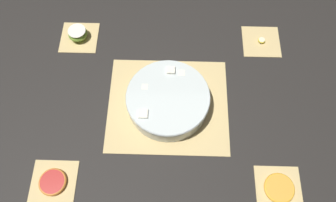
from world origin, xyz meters
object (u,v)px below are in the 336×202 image
object	(u,v)px
fruit_salad_bowl	(168,100)
banana_coin_single	(262,40)
apple_half	(78,34)
orange_slice_whole	(279,188)
grapefruit_slice	(53,182)

from	to	relation	value
fruit_salad_bowl	banana_coin_single	xyz separation A→B (m)	(0.35, 0.28, -0.03)
apple_half	banana_coin_single	distance (m)	0.71
apple_half	banana_coin_single	bearing A→B (deg)	0.00
fruit_salad_bowl	orange_slice_whole	world-z (taller)	fruit_salad_bowl
fruit_salad_bowl	grapefruit_slice	distance (m)	0.45
orange_slice_whole	grapefruit_slice	size ratio (longest dim) A/B	1.10
grapefruit_slice	orange_slice_whole	bearing A→B (deg)	0.00
apple_half	orange_slice_whole	xyz separation A→B (m)	(0.71, -0.56, -0.02)
apple_half	fruit_salad_bowl	bearing A→B (deg)	-38.48
fruit_salad_bowl	orange_slice_whole	distance (m)	0.45
orange_slice_whole	grapefruit_slice	world-z (taller)	grapefruit_slice
banana_coin_single	grapefruit_slice	size ratio (longest dim) A/B	0.32
orange_slice_whole	banana_coin_single	xyz separation A→B (m)	(0.00, 0.56, -0.00)
orange_slice_whole	grapefruit_slice	xyz separation A→B (m)	(-0.71, -0.00, 0.00)
fruit_salad_bowl	apple_half	bearing A→B (deg)	141.52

